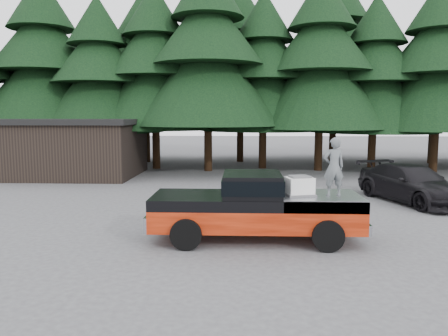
{
  "coord_description": "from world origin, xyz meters",
  "views": [
    {
      "loc": [
        1.12,
        -12.9,
        3.55
      ],
      "look_at": [
        0.59,
        0.0,
        1.96
      ],
      "focal_mm": 35.0,
      "sensor_mm": 36.0,
      "label": 1
    }
  ],
  "objects_px": {
    "man_on_bed": "(334,167)",
    "utility_building": "(68,147)",
    "parked_car": "(411,183)",
    "pickup_truck": "(255,217)",
    "air_compressor": "(299,187)"
  },
  "relations": [
    {
      "from": "man_on_bed",
      "to": "utility_building",
      "type": "distance_m",
      "value": 18.13
    },
    {
      "from": "man_on_bed",
      "to": "air_compressor",
      "type": "bearing_deg",
      "value": -11.49
    },
    {
      "from": "utility_building",
      "to": "parked_car",
      "type": "bearing_deg",
      "value": -22.59
    },
    {
      "from": "air_compressor",
      "to": "pickup_truck",
      "type": "bearing_deg",
      "value": 157.36
    },
    {
      "from": "man_on_bed",
      "to": "parked_car",
      "type": "bearing_deg",
      "value": -136.3
    },
    {
      "from": "man_on_bed",
      "to": "utility_building",
      "type": "xyz_separation_m",
      "value": [
        -12.63,
        13.0,
        -0.47
      ]
    },
    {
      "from": "utility_building",
      "to": "air_compressor",
      "type": "bearing_deg",
      "value": -47.92
    },
    {
      "from": "air_compressor",
      "to": "utility_building",
      "type": "height_order",
      "value": "utility_building"
    },
    {
      "from": "parked_car",
      "to": "utility_building",
      "type": "xyz_separation_m",
      "value": [
        -17.03,
        7.09,
        0.9
      ]
    },
    {
      "from": "pickup_truck",
      "to": "parked_car",
      "type": "xyz_separation_m",
      "value": [
        6.51,
        5.71,
        0.1
      ]
    },
    {
      "from": "man_on_bed",
      "to": "parked_car",
      "type": "height_order",
      "value": "man_on_bed"
    },
    {
      "from": "man_on_bed",
      "to": "parked_car",
      "type": "relative_size",
      "value": 0.31
    },
    {
      "from": "pickup_truck",
      "to": "utility_building",
      "type": "relative_size",
      "value": 0.71
    },
    {
      "from": "parked_car",
      "to": "pickup_truck",
      "type": "bearing_deg",
      "value": -158.07
    },
    {
      "from": "utility_building",
      "to": "pickup_truck",
      "type": "bearing_deg",
      "value": -50.58
    }
  ]
}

